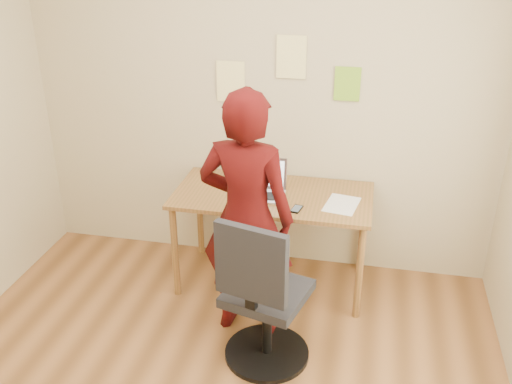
% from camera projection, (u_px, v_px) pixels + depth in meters
% --- Properties ---
extents(room, '(3.58, 3.58, 2.78)m').
position_uv_depth(room, '(184.00, 197.00, 2.59)').
color(room, brown).
rests_on(room, ground).
extents(desk, '(1.40, 0.70, 0.74)m').
position_uv_depth(desk, '(273.00, 205.00, 4.08)').
color(desk, brown).
rests_on(desk, ground).
extents(laptop, '(0.34, 0.30, 0.23)m').
position_uv_depth(laptop, '(262.00, 187.00, 4.02)').
color(laptop, '#B3B3BB').
rests_on(laptop, desk).
extents(paper_sheet, '(0.26, 0.33, 0.00)m').
position_uv_depth(paper_sheet, '(342.00, 204.00, 3.89)').
color(paper_sheet, white).
rests_on(paper_sheet, desk).
extents(phone, '(0.08, 0.13, 0.01)m').
position_uv_depth(phone, '(297.00, 209.00, 3.82)').
color(phone, black).
rests_on(phone, desk).
extents(wall_note_left, '(0.21, 0.00, 0.30)m').
position_uv_depth(wall_note_left, '(231.00, 82.00, 4.13)').
color(wall_note_left, '#FDF097').
rests_on(wall_note_left, room).
extents(wall_note_mid, '(0.21, 0.00, 0.30)m').
position_uv_depth(wall_note_mid, '(291.00, 57.00, 3.97)').
color(wall_note_mid, '#FDF097').
rests_on(wall_note_mid, room).
extents(wall_note_right, '(0.18, 0.00, 0.24)m').
position_uv_depth(wall_note_right, '(347.00, 84.00, 3.96)').
color(wall_note_right, '#81BE2A').
rests_on(wall_note_right, room).
extents(office_chair, '(0.55, 0.56, 1.02)m').
position_uv_depth(office_chair, '(263.00, 304.00, 3.38)').
color(office_chair, black).
rests_on(office_chair, ground).
extents(person, '(0.64, 0.45, 1.66)m').
position_uv_depth(person, '(246.00, 218.00, 3.52)').
color(person, '#3A0808').
rests_on(person, ground).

